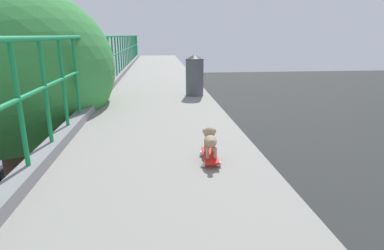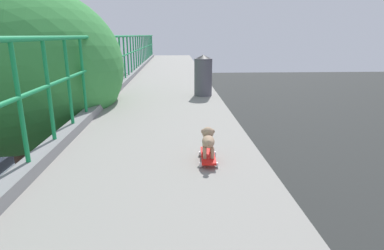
% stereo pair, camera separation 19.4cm
% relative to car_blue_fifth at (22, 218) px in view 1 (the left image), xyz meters
% --- Properties ---
extents(overpass_deck, '(2.45, 37.96, 0.39)m').
position_rel_car_blue_fifth_xyz_m(overpass_deck, '(5.09, -8.28, 4.99)').
color(overpass_deck, gray).
rests_on(overpass_deck, bridge_pier).
extents(green_railing, '(0.20, 36.07, 1.30)m').
position_rel_car_blue_fifth_xyz_m(green_railing, '(3.92, -8.28, 5.46)').
color(green_railing, gray).
rests_on(green_railing, overpass_deck).
extents(car_blue_fifth, '(1.77, 3.84, 1.49)m').
position_rel_car_blue_fifth_xyz_m(car_blue_fifth, '(0.00, 0.00, 0.00)').
color(car_blue_fifth, '#20309B').
rests_on(car_blue_fifth, ground).
extents(car_white_seventh, '(1.78, 4.35, 1.35)m').
position_rel_car_blue_fifth_xyz_m(car_white_seventh, '(0.12, 6.83, -0.07)').
color(car_white_seventh, white).
rests_on(car_white_seventh, ground).
extents(city_bus, '(2.48, 10.79, 3.44)m').
position_rel_car_blue_fifth_xyz_m(city_bus, '(-3.85, 17.51, 1.23)').
color(city_bus, white).
rests_on(city_bus, ground).
extents(roadside_tree_mid, '(4.20, 4.20, 8.22)m').
position_rel_car_blue_fifth_xyz_m(roadside_tree_mid, '(2.21, -4.53, 5.80)').
color(roadside_tree_mid, '#51362E').
rests_on(roadside_tree_mid, ground).
extents(toy_skateboard, '(0.21, 0.49, 0.08)m').
position_rel_car_blue_fifth_xyz_m(toy_skateboard, '(5.68, -7.70, 5.25)').
color(toy_skateboard, red).
rests_on(toy_skateboard, overpass_deck).
extents(small_dog, '(0.15, 0.37, 0.28)m').
position_rel_car_blue_fifth_xyz_m(small_dog, '(5.69, -7.68, 5.43)').
color(small_dog, tan).
rests_on(small_dog, toy_skateboard).
extents(litter_bin, '(0.40, 0.40, 0.90)m').
position_rel_car_blue_fifth_xyz_m(litter_bin, '(5.96, -3.86, 5.64)').
color(litter_bin, '#52505A').
rests_on(litter_bin, overpass_deck).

